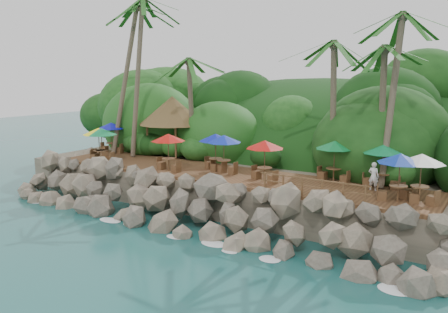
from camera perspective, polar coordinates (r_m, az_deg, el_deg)
The scene contains 12 objects.
ground at distance 25.55m, azimuth -7.42°, elevation -9.57°, with size 140.00×140.00×0.00m, color #19514F.
land_base at distance 38.42m, azimuth 8.12°, elevation -1.21°, with size 32.00×25.20×2.10m, color gray.
jungle_hill at distance 45.42m, azimuth 12.07°, elevation -0.91°, with size 44.80×28.00×15.40m, color #143811.
seawall at distance 26.67m, azimuth -4.69°, elevation -6.06°, with size 29.00×4.00×2.30m, color gray, non-canonical shape.
terrace at distance 29.57m, azimuth -0.00°, elevation -2.29°, with size 26.00×5.00×0.20m, color brown.
jungle_foliage at distance 37.75m, azimuth 7.44°, elevation -3.03°, with size 44.00×16.00×12.00m, color #143811, non-canonical shape.
foam_line at distance 25.76m, azimuth -6.99°, elevation -9.32°, with size 25.20×0.80×0.06m.
palms at distance 31.29m, azimuth 2.58°, elevation 15.84°, with size 26.44×7.52×13.11m.
palapa at distance 36.12m, azimuth -6.42°, elevation 5.70°, with size 5.24×5.24×4.60m.
dining_clusters at distance 28.85m, azimuth 0.90°, elevation 1.71°, with size 25.86×5.33×2.45m.
railing at distance 24.26m, azimuth 10.86°, elevation -3.58°, with size 6.10×0.10×1.00m.
waiter at distance 26.42m, azimuth 18.04°, elevation -2.34°, with size 0.58×0.38×1.59m, color white.
Camera 1 is at (15.66, -18.25, 8.64)m, focal length 36.90 mm.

